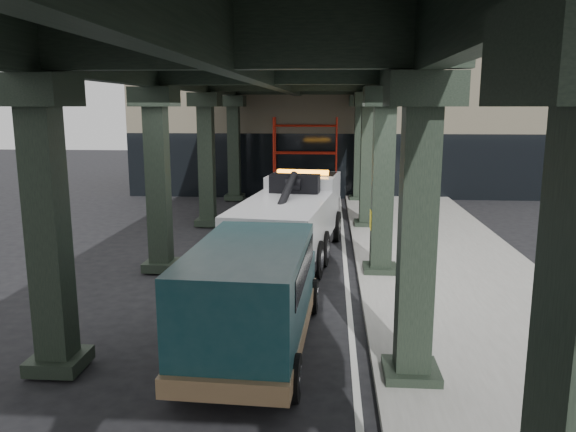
% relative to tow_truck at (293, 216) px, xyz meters
% --- Properties ---
extents(ground, '(90.00, 90.00, 0.00)m').
position_rel_tow_truck_xyz_m(ground, '(-0.11, -3.91, -1.26)').
color(ground, black).
rests_on(ground, ground).
extents(sidewalk, '(5.00, 40.00, 0.15)m').
position_rel_tow_truck_xyz_m(sidewalk, '(4.39, -1.91, -1.19)').
color(sidewalk, gray).
rests_on(sidewalk, ground).
extents(lane_stripe, '(0.12, 38.00, 0.01)m').
position_rel_tow_truck_xyz_m(lane_stripe, '(1.59, -1.91, -1.26)').
color(lane_stripe, silver).
rests_on(lane_stripe, ground).
extents(viaduct, '(7.40, 32.00, 6.40)m').
position_rel_tow_truck_xyz_m(viaduct, '(-0.51, -1.91, 4.20)').
color(viaduct, black).
rests_on(viaduct, ground).
extents(building, '(22.00, 10.00, 8.00)m').
position_rel_tow_truck_xyz_m(building, '(1.89, 16.09, 2.74)').
color(building, '#C6B793').
rests_on(building, ground).
extents(scaffolding, '(3.08, 0.88, 4.00)m').
position_rel_tow_truck_xyz_m(scaffolding, '(-0.11, 10.74, 0.85)').
color(scaffolding, red).
rests_on(scaffolding, ground).
extents(tow_truck, '(3.12, 8.09, 2.59)m').
position_rel_tow_truck_xyz_m(tow_truck, '(0.00, 0.00, 0.00)').
color(tow_truck, black).
rests_on(tow_truck, ground).
extents(towed_van, '(2.30, 5.31, 2.12)m').
position_rel_tow_truck_xyz_m(towed_van, '(-0.26, -6.90, -0.13)').
color(towed_van, '#103439').
rests_on(towed_van, ground).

